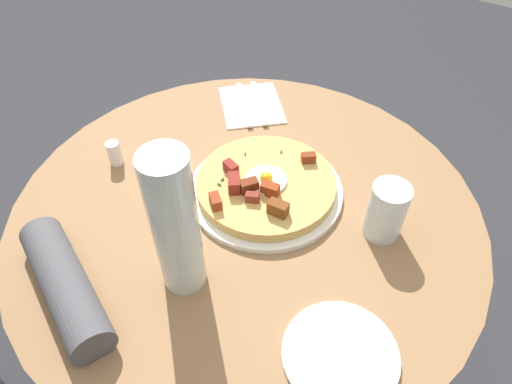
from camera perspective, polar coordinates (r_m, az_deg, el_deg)
ground_plane at (r=1.49m, az=-0.79°, el=-20.38°), size 6.00×6.00×0.00m
dining_table at (r=1.01m, az=-1.10°, el=-8.09°), size 0.90×0.90×0.71m
pizza_plate at (r=0.91m, az=1.22°, el=0.22°), size 0.30×0.30×0.01m
breakfast_pizza at (r=0.89m, az=1.14°, el=0.98°), size 0.27×0.27×0.05m
bread_plate at (r=0.72m, az=10.44°, el=-19.29°), size 0.17×0.17×0.01m
napkin at (r=1.13m, az=-0.57°, el=10.80°), size 0.22×0.22×0.00m
fork at (r=1.13m, az=-1.50°, el=10.89°), size 0.13×0.14×0.00m
knife at (r=1.13m, az=0.34°, el=11.08°), size 0.13×0.14×0.00m
water_glass at (r=0.83m, az=15.92°, el=-2.27°), size 0.07×0.07×0.11m
water_bottle at (r=0.69m, az=-10.01°, el=-4.16°), size 0.07×0.07×0.27m
salt_shaker at (r=1.00m, az=-17.20°, el=4.63°), size 0.03×0.03×0.05m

